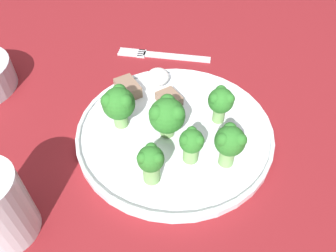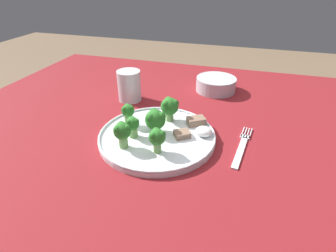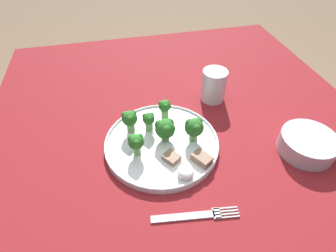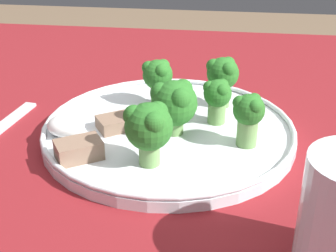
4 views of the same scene
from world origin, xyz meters
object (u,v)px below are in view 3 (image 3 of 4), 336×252
drinking_glass (213,87)px  dinner_plate (162,143)px  fork (195,216)px  cream_bowl (307,144)px

drinking_glass → dinner_plate: bearing=-50.9°
dinner_plate → fork: (0.21, 0.02, -0.01)m
cream_bowl → fork: bearing=-71.6°
fork → drinking_glass: (-0.36, 0.17, 0.04)m
dinner_plate → cream_bowl: 0.36m
dinner_plate → cream_bowl: bearing=74.2°
drinking_glass → cream_bowl: bearing=30.9°
fork → dinner_plate: bearing=-173.3°
cream_bowl → drinking_glass: (-0.26, -0.15, 0.02)m
dinner_plate → drinking_glass: (-0.16, 0.19, 0.03)m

